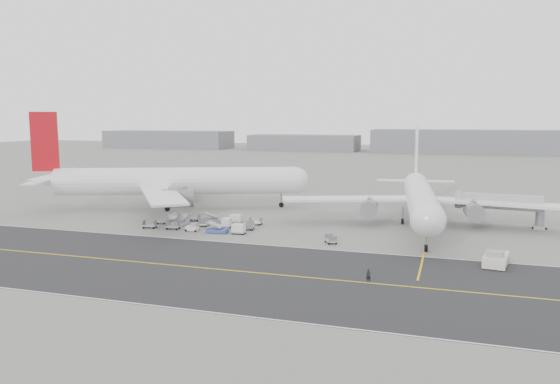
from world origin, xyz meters
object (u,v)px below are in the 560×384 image
(jet_bridge, at_px, (500,203))
(ground_crew_a, at_px, (368,276))
(pushback_tug, at_px, (496,259))
(airliner_a, at_px, (171,181))
(airliner_b, at_px, (420,197))

(jet_bridge, bearing_deg, ground_crew_a, -105.86)
(pushback_tug, height_order, jet_bridge, jet_bridge)
(airliner_a, height_order, pushback_tug, airliner_a)
(jet_bridge, bearing_deg, airliner_b, -158.16)
(airliner_b, bearing_deg, jet_bridge, 8.90)
(airliner_a, xyz_separation_m, jet_bridge, (71.12, 1.28, -1.99))
(airliner_a, height_order, ground_crew_a, airliner_a)
(airliner_a, xyz_separation_m, pushback_tug, (68.48, -30.11, -5.43))
(airliner_b, height_order, jet_bridge, airliner_b)
(pushback_tug, relative_size, jet_bridge, 0.50)
(jet_bridge, xyz_separation_m, ground_crew_a, (-18.72, -44.93, -3.55))
(airliner_a, relative_size, ground_crew_a, 35.25)
(airliner_b, xyz_separation_m, jet_bridge, (14.91, 4.02, -1.08))
(pushback_tug, xyz_separation_m, ground_crew_a, (-16.07, -13.54, -0.11))
(airliner_a, relative_size, jet_bridge, 3.62)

